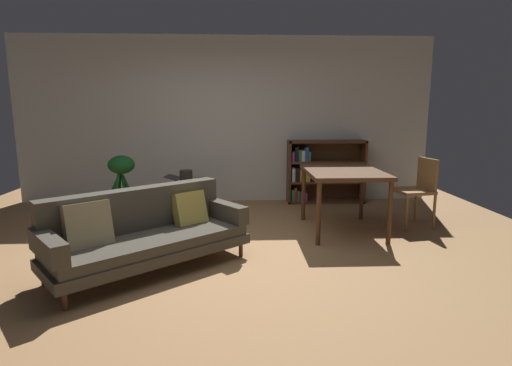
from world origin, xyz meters
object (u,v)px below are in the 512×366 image
media_console (189,201)px  bookshelf (320,172)px  desk_speaker (186,178)px  dining_chair_near (418,187)px  potted_floor_plant (122,187)px  dining_table (343,177)px  open_laptop (182,179)px  fabric_couch (145,231)px

media_console → bookshelf: bearing=25.0°
media_console → desk_speaker: 0.41m
desk_speaker → dining_chair_near: (3.07, -0.36, -0.09)m
potted_floor_plant → dining_table: potted_floor_plant is taller
open_laptop → potted_floor_plant: size_ratio=0.52×
media_console → potted_floor_plant: bearing=-179.5°
bookshelf → dining_chair_near: bearing=-56.0°
open_laptop → potted_floor_plant: bearing=-162.3°
dining_table → bookshelf: 1.67m
open_laptop → bookshelf: (2.18, 0.71, -0.02)m
desk_speaker → potted_floor_plant: size_ratio=0.24×
dining_table → dining_chair_near: bearing=9.3°
fabric_couch → potted_floor_plant: (-0.70, 1.81, 0.09)m
media_console → dining_chair_near: (3.07, -0.53, 0.28)m
open_laptop → bookshelf: bookshelf is taller
open_laptop → dining_chair_near: bearing=-13.7°
fabric_couch → dining_table: 2.52m
dining_table → bookshelf: bearing=88.7°
dining_table → open_laptop: bearing=156.1°
desk_speaker → bookshelf: 2.36m
desk_speaker → dining_chair_near: dining_chair_near is taller
fabric_couch → desk_speaker: (0.21, 1.64, 0.24)m
dining_table → dining_chair_near: size_ratio=1.28×
open_laptop → desk_speaker: desk_speaker is taller
open_laptop → dining_table: 2.35m
desk_speaker → bookshelf: size_ratio=0.17×
desk_speaker → dining_chair_near: bearing=-6.6°
open_laptop → dining_chair_near: dining_chair_near is taller
fabric_couch → open_laptop: size_ratio=4.12×
potted_floor_plant → dining_table: 3.03m
desk_speaker → bookshelf: (2.07, 1.13, -0.10)m
open_laptop → dining_table: size_ratio=0.41×
dining_table → bookshelf: size_ratio=0.91×
fabric_couch → desk_speaker: bearing=82.8°
fabric_couch → bookshelf: size_ratio=1.54×
media_console → desk_speaker: size_ratio=5.04×
desk_speaker → dining_table: size_ratio=0.18×
fabric_couch → dining_chair_near: 3.53m
fabric_couch → dining_chair_near: size_ratio=2.16×
fabric_couch → dining_chair_near: (3.28, 1.29, 0.15)m
potted_floor_plant → open_laptop: bearing=17.7°
fabric_couch → media_console: size_ratio=1.82×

